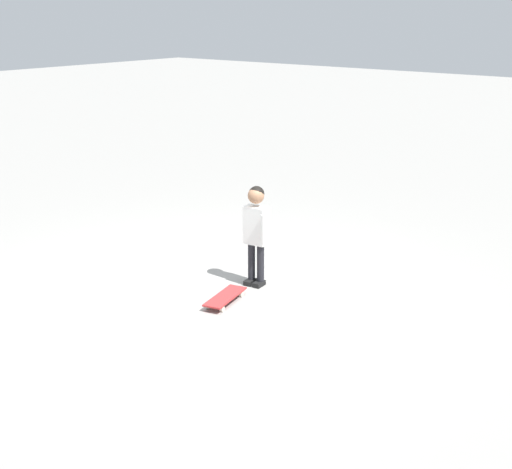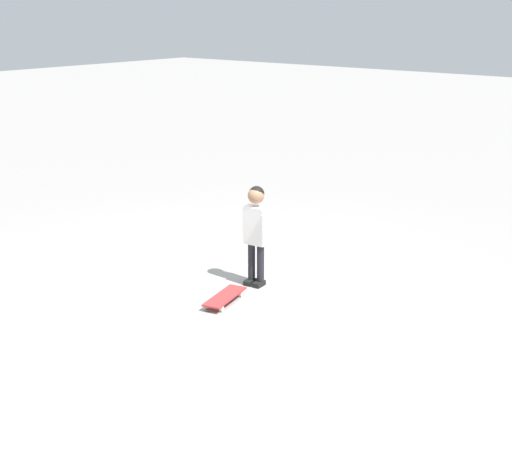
{
  "view_description": "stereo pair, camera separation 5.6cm",
  "coord_description": "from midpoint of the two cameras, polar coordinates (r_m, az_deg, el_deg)",
  "views": [
    {
      "loc": [
        -5.05,
        -4.66,
        2.81
      ],
      "look_at": [
        0.53,
        -0.19,
        0.55
      ],
      "focal_mm": 51.05,
      "sensor_mm": 36.0,
      "label": 1
    },
    {
      "loc": [
        -5.02,
        -4.7,
        2.81
      ],
      "look_at": [
        0.53,
        -0.19,
        0.55
      ],
      "focal_mm": 51.05,
      "sensor_mm": 36.0,
      "label": 2
    }
  ],
  "objects": [
    {
      "name": "ground_plane",
      "position": [
        7.43,
        -3.95,
        -4.73
      ],
      "size": [
        50.0,
        50.0,
        0.0
      ],
      "primitive_type": "plane",
      "color": "gray"
    },
    {
      "name": "child_person",
      "position": [
        7.47,
        -0.22,
        0.78
      ],
      "size": [
        0.21,
        0.39,
        1.06
      ],
      "color": "black",
      "rests_on": "ground"
    },
    {
      "name": "skateboard",
      "position": [
        7.21,
        -2.66,
        -4.92
      ],
      "size": [
        0.62,
        0.33,
        0.07
      ],
      "color": "#B22D2D",
      "rests_on": "ground"
    }
  ]
}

